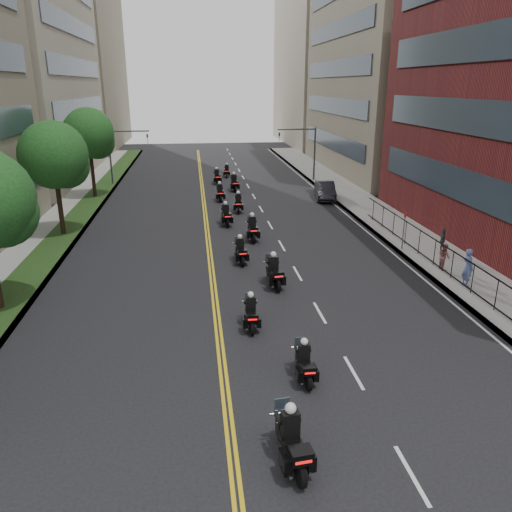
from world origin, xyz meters
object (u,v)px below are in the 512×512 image
Objects in this scene: parked_sedan at (325,191)px; pedestrian_b at (444,256)px; motorcycle_8 at (220,193)px; pedestrian_c at (443,240)px; motorcycle_6 at (226,216)px; motorcycle_3 at (274,273)px; motorcycle_1 at (304,364)px; motorcycle_9 at (234,183)px; motorcycle_11 at (227,171)px; motorcycle_2 at (251,314)px; pedestrian_a at (468,268)px; motorcycle_4 at (240,252)px; motorcycle_0 at (292,442)px; motorcycle_7 at (238,204)px; motorcycle_10 at (217,177)px; motorcycle_5 at (252,229)px.

pedestrian_b reaches higher than parked_sedan.
pedestrian_b is at bearing -61.34° from motorcycle_8.
pedestrian_c is (12.53, -16.43, 0.20)m from motorcycle_8.
motorcycle_3 is at bearing -86.98° from motorcycle_6.
pedestrian_c reaches higher than motorcycle_1.
motorcycle_6 is 12.43m from motorcycle_9.
motorcycle_11 is 30.49m from pedestrian_c.
motorcycle_2 is 1.09× the size of pedestrian_a.
motorcycle_2 is at bearing -86.86° from motorcycle_11.
motorcycle_4 is at bearing 61.65° from pedestrian_a.
motorcycle_0 is 4.20m from motorcycle_1.
motorcycle_7 reaches higher than pedestrian_c.
parked_sedan is 16.23m from pedestrian_c.
motorcycle_2 is at bearing -89.36° from motorcycle_7.
motorcycle_2 is 0.92× the size of motorcycle_10.
pedestrian_c is at bearing 46.44° from motorcycle_0.
motorcycle_8 is 1.19× the size of pedestrian_a.
motorcycle_8 reaches higher than motorcycle_1.
motorcycle_0 is at bearing 140.60° from pedestrian_b.
motorcycle_6 is 0.96× the size of motorcycle_9.
motorcycle_0 is 20.51m from pedestrian_c.
motorcycle_7 reaches higher than parked_sedan.
motorcycle_1 is (1.23, 4.01, -0.12)m from motorcycle_0.
motorcycle_9 is (0.36, 8.44, 0.05)m from motorcycle_7.
motorcycle_9 is at bearing 89.18° from motorcycle_1.
motorcycle_7 is at bearing -146.32° from parked_sedan.
motorcycle_11 is at bearing 89.53° from motorcycle_1.
motorcycle_9 is at bearing 81.41° from motorcycle_0.
motorcycle_6 reaches higher than pedestrian_b.
parked_sedan is at bearing 38.61° from pedestrian_c.
motorcycle_0 is 17.46m from pedestrian_b.
pedestrian_b is 3.13m from pedestrian_c.
motorcycle_2 is at bearing -92.98° from motorcycle_10.
motorcycle_0 is 1.10× the size of motorcycle_4.
motorcycle_8 is 12.04m from motorcycle_11.
motorcycle_1 is at bearing -90.77° from motorcycle_10.
motorcycle_1 is at bearing -96.96° from parked_sedan.
motorcycle_10 is (-1.48, 28.20, -0.04)m from motorcycle_3.
motorcycle_0 is 1.06× the size of motorcycle_10.
pedestrian_a is at bearing 38.63° from motorcycle_0.
motorcycle_9 reaches higher than motorcycle_7.
motorcycle_5 reaches higher than motorcycle_4.
motorcycle_4 is at bearing -90.55° from motorcycle_8.
motorcycle_1 is 12.41m from motorcycle_4.
motorcycle_9 is (0.13, 16.26, -0.00)m from motorcycle_5.
motorcycle_6 is 1.03× the size of motorcycle_7.
motorcycle_3 is at bearing 136.44° from pedestrian_c.
motorcycle_6 is at bearing -131.96° from parked_sedan.
pedestrian_b is (9.57, 0.92, 0.17)m from motorcycle_3.
motorcycle_4 is 28.35m from motorcycle_11.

